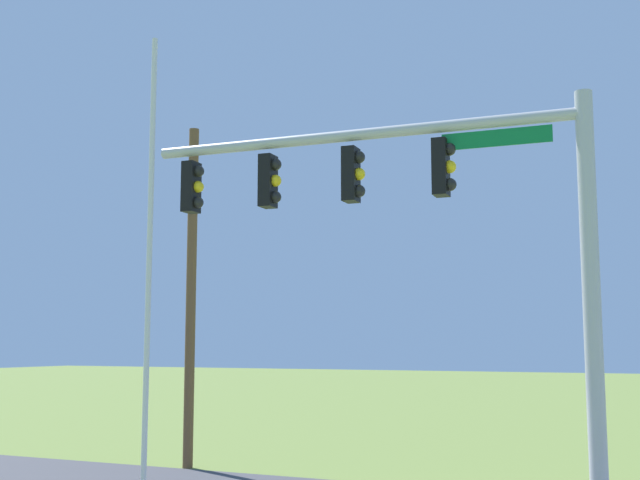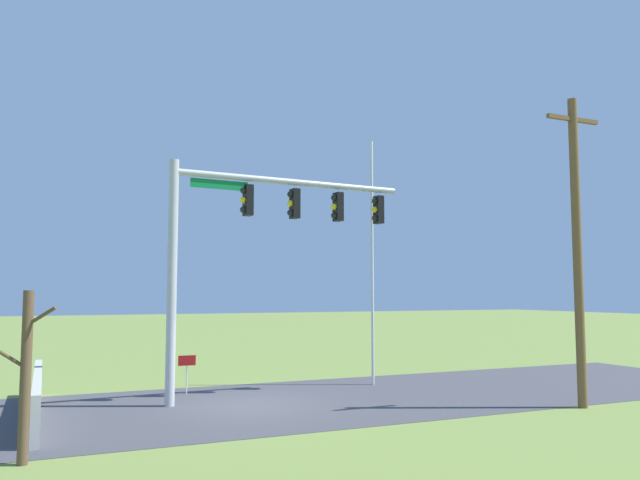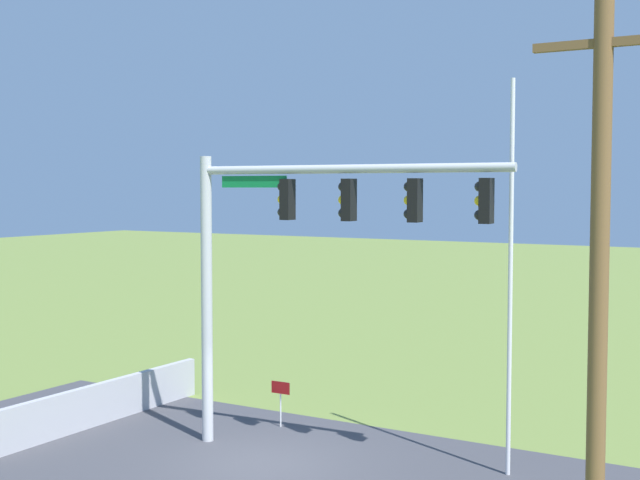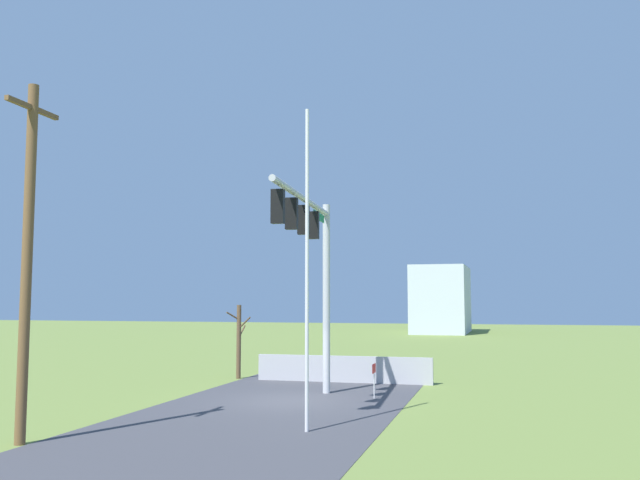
% 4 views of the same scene
% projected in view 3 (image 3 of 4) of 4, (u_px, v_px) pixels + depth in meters
% --- Properties ---
extents(ground_plane, '(160.00, 160.00, 0.00)m').
position_uv_depth(ground_plane, '(263.00, 463.00, 19.90)').
color(ground_plane, olive).
extents(sidewalk_corner, '(6.00, 6.00, 0.01)m').
position_uv_depth(sidewalk_corner, '(177.00, 435.00, 22.15)').
color(sidewalk_corner, '#B7B5AD').
rests_on(sidewalk_corner, ground_plane).
extents(retaining_fence, '(0.20, 7.57, 1.11)m').
position_uv_depth(retaining_fence, '(103.00, 403.00, 23.24)').
color(retaining_fence, '#A8A8AD').
rests_on(retaining_fence, ground_plane).
extents(signal_mast, '(7.85, 0.74, 7.13)m').
position_uv_depth(signal_mast, '(294.00, 237.00, 20.19)').
color(signal_mast, '#B2B5BA').
rests_on(signal_mast, ground_plane).
extents(flagpole, '(0.10, 0.10, 8.72)m').
position_uv_depth(flagpole, '(510.00, 279.00, 18.80)').
color(flagpole, silver).
rests_on(flagpole, ground_plane).
extents(utility_pole, '(1.90, 0.26, 8.89)m').
position_uv_depth(utility_pole, '(598.00, 315.00, 11.75)').
color(utility_pole, brown).
rests_on(utility_pole, ground_plane).
extents(open_sign, '(0.56, 0.04, 1.22)m').
position_uv_depth(open_sign, '(281.00, 393.00, 22.83)').
color(open_sign, silver).
rests_on(open_sign, ground_plane).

